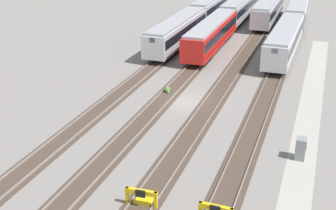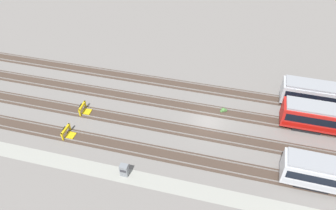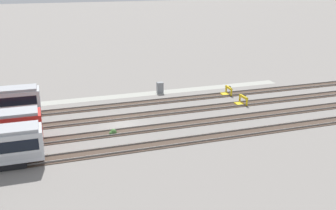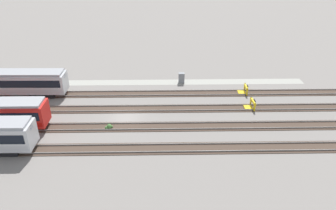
{
  "view_description": "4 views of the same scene",
  "coord_description": "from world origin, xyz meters",
  "px_view_note": "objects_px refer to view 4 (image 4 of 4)",
  "views": [
    {
      "loc": [
        -38.66,
        -11.41,
        16.24
      ],
      "look_at": [
        -5.51,
        0.0,
        1.8
      ],
      "focal_mm": 50.0,
      "sensor_mm": 36.0,
      "label": 1
    },
    {
      "loc": [
        2.5,
        -31.25,
        30.54
      ],
      "look_at": [
        -5.51,
        0.0,
        1.8
      ],
      "focal_mm": 35.0,
      "sensor_mm": 36.0,
      "label": 2
    },
    {
      "loc": [
        8.47,
        42.29,
        16.92
      ],
      "look_at": [
        -5.51,
        0.0,
        1.8
      ],
      "focal_mm": 42.0,
      "sensor_mm": 36.0,
      "label": 3
    },
    {
      "loc": [
        -4.85,
        36.21,
        21.43
      ],
      "look_at": [
        -5.51,
        0.0,
        1.8
      ],
      "focal_mm": 35.0,
      "sensor_mm": 36.0,
      "label": 4
    }
  ],
  "objects_px": {
    "bumper_stop_near_inner_track": "(251,105)",
    "electrical_cabinet": "(181,78)",
    "subway_car_back_row_centre": "(3,82)",
    "bumper_stop_nearest_track": "(244,90)",
    "weed_clump": "(109,127)"
  },
  "relations": [
    {
      "from": "bumper_stop_nearest_track",
      "to": "electrical_cabinet",
      "type": "height_order",
      "value": "electrical_cabinet"
    },
    {
      "from": "bumper_stop_nearest_track",
      "to": "electrical_cabinet",
      "type": "bearing_deg",
      "value": -23.52
    },
    {
      "from": "subway_car_back_row_centre",
      "to": "bumper_stop_nearest_track",
      "type": "relative_size",
      "value": 8.99
    },
    {
      "from": "bumper_stop_nearest_track",
      "to": "bumper_stop_near_inner_track",
      "type": "bearing_deg",
      "value": 88.7
    },
    {
      "from": "subway_car_back_row_centre",
      "to": "bumper_stop_near_inner_track",
      "type": "height_order",
      "value": "subway_car_back_row_centre"
    },
    {
      "from": "electrical_cabinet",
      "to": "weed_clump",
      "type": "relative_size",
      "value": 1.74
    },
    {
      "from": "bumper_stop_near_inner_track",
      "to": "electrical_cabinet",
      "type": "distance_m",
      "value": 12.28
    },
    {
      "from": "subway_car_back_row_centre",
      "to": "bumper_stop_nearest_track",
      "type": "distance_m",
      "value": 34.83
    },
    {
      "from": "weed_clump",
      "to": "electrical_cabinet",
      "type": "bearing_deg",
      "value": -125.6
    },
    {
      "from": "bumper_stop_nearest_track",
      "to": "weed_clump",
      "type": "distance_m",
      "value": 20.74
    },
    {
      "from": "bumper_stop_near_inner_track",
      "to": "electrical_cabinet",
      "type": "bearing_deg",
      "value": -43.61
    },
    {
      "from": "weed_clump",
      "to": "bumper_stop_nearest_track",
      "type": "bearing_deg",
      "value": -153.15
    },
    {
      "from": "subway_car_back_row_centre",
      "to": "weed_clump",
      "type": "xyz_separation_m",
      "value": [
        -16.3,
        9.34,
        -1.8
      ]
    },
    {
      "from": "subway_car_back_row_centre",
      "to": "electrical_cabinet",
      "type": "distance_m",
      "value": 26.14
    },
    {
      "from": "subway_car_back_row_centre",
      "to": "electrical_cabinet",
      "type": "xyz_separation_m",
      "value": [
        -25.81,
        -3.94,
        -1.24
      ]
    }
  ]
}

